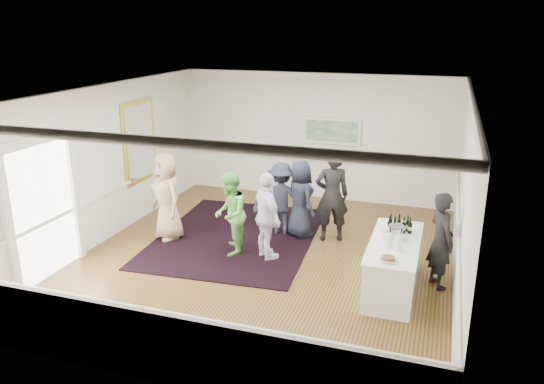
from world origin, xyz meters
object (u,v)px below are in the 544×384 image
(ice_bucket, at_px, (396,233))
(bartender, at_px, (441,240))
(guest_dark_b, at_px, (332,196))
(guest_navy, at_px, (300,199))
(guest_dark_a, at_px, (281,199))
(serving_table, at_px, (393,265))
(guest_lilac, at_px, (267,217))
(guest_green, at_px, (230,214))
(guest_tan, at_px, (167,197))
(nut_bowl, at_px, (388,259))

(ice_bucket, bearing_deg, bartender, 18.22)
(guest_dark_b, relative_size, guest_navy, 1.18)
(guest_dark_a, height_order, ice_bucket, guest_dark_a)
(guest_navy, bearing_deg, serving_table, -176.79)
(bartender, distance_m, guest_lilac, 3.17)
(guest_green, relative_size, guest_navy, 1.00)
(guest_green, xyz_separation_m, guest_lilac, (0.76, -0.01, 0.03))
(serving_table, relative_size, guest_lilac, 1.25)
(bartender, xyz_separation_m, guest_navy, (-2.87, 1.45, -0.02))
(guest_lilac, xyz_separation_m, guest_dark_a, (-0.12, 1.31, -0.07))
(guest_green, distance_m, guest_dark_a, 1.45)
(guest_tan, bearing_deg, guest_dark_a, 58.52)
(bartender, height_order, guest_lilac, guest_lilac)
(guest_dark_a, relative_size, nut_bowl, 6.19)
(bartender, bearing_deg, guest_tan, 56.25)
(guest_lilac, height_order, ice_bucket, guest_lilac)
(guest_tan, xyz_separation_m, guest_lilac, (2.30, -0.31, -0.06))
(guest_tan, bearing_deg, guest_navy, 55.02)
(guest_lilac, bearing_deg, ice_bucket, -143.83)
(guest_dark_b, xyz_separation_m, ice_bucket, (1.46, -1.67, 0.02))
(ice_bucket, bearing_deg, nut_bowl, -90.88)
(guest_green, relative_size, guest_lilac, 0.96)
(guest_dark_b, distance_m, guest_navy, 0.69)
(guest_tan, bearing_deg, nut_bowl, 14.92)
(guest_lilac, bearing_deg, nut_bowl, -163.48)
(guest_tan, distance_m, guest_lilac, 2.32)
(ice_bucket, relative_size, nut_bowl, 1.02)
(guest_tan, distance_m, guest_dark_b, 3.42)
(guest_green, relative_size, ice_bucket, 6.32)
(guest_lilac, bearing_deg, guest_dark_a, -39.96)
(bartender, xyz_separation_m, nut_bowl, (-0.75, -1.17, 0.06))
(guest_navy, bearing_deg, nut_bowl, 172.43)
(serving_table, relative_size, guest_dark_b, 1.11)
(guest_lilac, bearing_deg, bartender, -137.50)
(guest_tan, height_order, guest_lilac, guest_tan)
(guest_dark_a, relative_size, guest_navy, 0.96)
(guest_dark_a, bearing_deg, guest_green, 52.48)
(guest_lilac, relative_size, ice_bucket, 6.59)
(guest_navy, distance_m, ice_bucket, 2.73)
(guest_tan, relative_size, ice_bucket, 7.08)
(guest_green, bearing_deg, guest_navy, 124.64)
(bartender, height_order, guest_tan, guest_tan)
(guest_dark_a, bearing_deg, guest_lilac, 83.77)
(serving_table, distance_m, nut_bowl, 0.94)
(guest_lilac, height_order, guest_dark_b, guest_dark_b)
(nut_bowl, bearing_deg, guest_lilac, 151.67)
(serving_table, bearing_deg, guest_green, 170.96)
(bartender, relative_size, ice_bucket, 6.51)
(nut_bowl, bearing_deg, guest_green, 157.45)
(guest_green, distance_m, ice_bucket, 3.22)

